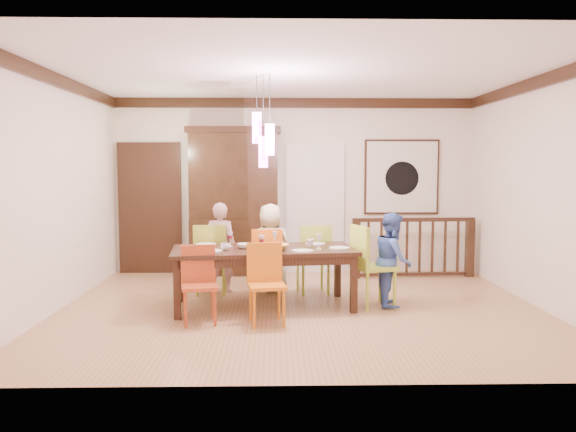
{
  "coord_description": "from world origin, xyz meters",
  "views": [
    {
      "loc": [
        -0.31,
        -6.91,
        1.77
      ],
      "look_at": [
        -0.15,
        0.3,
        1.14
      ],
      "focal_mm": 35.0,
      "sensor_mm": 36.0,
      "label": 1
    }
  ],
  "objects_px": {
    "china_hutch": "(234,201)",
    "balustrade": "(413,246)",
    "dining_table": "(264,254)",
    "person_far_mid": "(270,248)",
    "person_end_right": "(393,259)",
    "person_far_left": "(220,247)",
    "chair_end_right": "(374,260)",
    "chair_far_left": "(211,254)"
  },
  "relations": [
    {
      "from": "chair_far_left",
      "to": "china_hutch",
      "type": "relative_size",
      "value": 0.41
    },
    {
      "from": "balustrade",
      "to": "person_far_left",
      "type": "relative_size",
      "value": 1.56
    },
    {
      "from": "chair_end_right",
      "to": "china_hutch",
      "type": "distance_m",
      "value": 3.0
    },
    {
      "from": "balustrade",
      "to": "dining_table",
      "type": "bearing_deg",
      "value": -144.36
    },
    {
      "from": "chair_end_right",
      "to": "balustrade",
      "type": "distance_m",
      "value": 2.1
    },
    {
      "from": "chair_far_left",
      "to": "china_hutch",
      "type": "bearing_deg",
      "value": -99.23
    },
    {
      "from": "person_end_right",
      "to": "person_far_mid",
      "type": "bearing_deg",
      "value": 69.98
    },
    {
      "from": "china_hutch",
      "to": "person_end_right",
      "type": "xyz_separation_m",
      "value": [
        2.18,
        -2.17,
        -0.62
      ]
    },
    {
      "from": "dining_table",
      "to": "chair_end_right",
      "type": "bearing_deg",
      "value": -6.34
    },
    {
      "from": "dining_table",
      "to": "person_far_left",
      "type": "relative_size",
      "value": 1.86
    },
    {
      "from": "china_hutch",
      "to": "balustrade",
      "type": "relative_size",
      "value": 1.22
    },
    {
      "from": "balustrade",
      "to": "person_far_left",
      "type": "distance_m",
      "value": 3.15
    },
    {
      "from": "person_end_right",
      "to": "balustrade",
      "type": "bearing_deg",
      "value": -14.88
    },
    {
      "from": "person_end_right",
      "to": "dining_table",
      "type": "bearing_deg",
      "value": 98.17
    },
    {
      "from": "chair_end_right",
      "to": "person_far_left",
      "type": "bearing_deg",
      "value": 49.08
    },
    {
      "from": "chair_far_left",
      "to": "china_hutch",
      "type": "height_order",
      "value": "china_hutch"
    },
    {
      "from": "dining_table",
      "to": "chair_end_right",
      "type": "distance_m",
      "value": 1.4
    },
    {
      "from": "chair_far_left",
      "to": "chair_end_right",
      "type": "xyz_separation_m",
      "value": [
        2.15,
        -0.76,
        0.03
      ]
    },
    {
      "from": "chair_far_left",
      "to": "balustrade",
      "type": "xyz_separation_m",
      "value": [
        3.1,
        1.1,
        -0.06
      ]
    },
    {
      "from": "dining_table",
      "to": "china_hutch",
      "type": "height_order",
      "value": "china_hutch"
    },
    {
      "from": "person_far_left",
      "to": "china_hutch",
      "type": "bearing_deg",
      "value": -84.02
    },
    {
      "from": "chair_far_left",
      "to": "person_far_mid",
      "type": "height_order",
      "value": "person_far_mid"
    },
    {
      "from": "china_hutch",
      "to": "person_far_left",
      "type": "xyz_separation_m",
      "value": [
        -0.1,
        -1.34,
        -0.57
      ]
    },
    {
      "from": "dining_table",
      "to": "person_far_left",
      "type": "bearing_deg",
      "value": 118.96
    },
    {
      "from": "person_far_mid",
      "to": "dining_table",
      "type": "bearing_deg",
      "value": 75.68
    },
    {
      "from": "china_hutch",
      "to": "person_far_mid",
      "type": "bearing_deg",
      "value": -66.35
    },
    {
      "from": "balustrade",
      "to": "person_end_right",
      "type": "height_order",
      "value": "person_end_right"
    },
    {
      "from": "person_far_left",
      "to": "balustrade",
      "type": "bearing_deg",
      "value": -151.38
    },
    {
      "from": "chair_far_left",
      "to": "china_hutch",
      "type": "distance_m",
      "value": 1.6
    },
    {
      "from": "chair_end_right",
      "to": "person_far_mid",
      "type": "distance_m",
      "value": 1.56
    },
    {
      "from": "balustrade",
      "to": "person_far_left",
      "type": "bearing_deg",
      "value": -164.47
    },
    {
      "from": "person_far_mid",
      "to": "balustrade",
      "type": "bearing_deg",
      "value": -164.47
    },
    {
      "from": "chair_end_right",
      "to": "balustrade",
      "type": "relative_size",
      "value": 0.52
    },
    {
      "from": "person_far_mid",
      "to": "china_hutch",
      "type": "bearing_deg",
      "value": -75.44
    },
    {
      "from": "china_hutch",
      "to": "person_end_right",
      "type": "distance_m",
      "value": 3.13
    },
    {
      "from": "dining_table",
      "to": "chair_end_right",
      "type": "relative_size",
      "value": 2.29
    },
    {
      "from": "balustrade",
      "to": "person_end_right",
      "type": "distance_m",
      "value": 1.96
    },
    {
      "from": "china_hutch",
      "to": "person_far_left",
      "type": "distance_m",
      "value": 1.46
    },
    {
      "from": "dining_table",
      "to": "balustrade",
      "type": "bearing_deg",
      "value": 31.79
    },
    {
      "from": "dining_table",
      "to": "china_hutch",
      "type": "distance_m",
      "value": 2.35
    },
    {
      "from": "dining_table",
      "to": "person_far_mid",
      "type": "xyz_separation_m",
      "value": [
        0.08,
        0.83,
        -0.04
      ]
    },
    {
      "from": "dining_table",
      "to": "person_end_right",
      "type": "bearing_deg",
      "value": -4.98
    }
  ]
}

